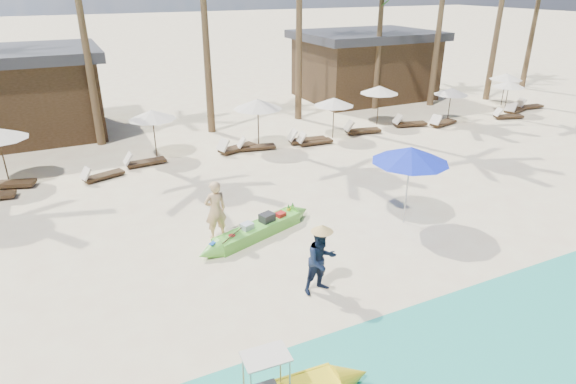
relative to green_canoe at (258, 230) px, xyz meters
name	(u,v)px	position (x,y,z in m)	size (l,w,h in m)	color
ground	(292,275)	(-0.01, -2.44, -0.21)	(240.00, 240.00, 0.00)	beige
green_canoe	(258,230)	(0.00, 0.00, 0.00)	(4.79, 1.92, 0.63)	#5DBB39
tourist	(215,210)	(-1.18, 0.45, 0.73)	(0.69, 0.45, 1.89)	tan
vendor_green	(321,261)	(0.34, -3.38, 0.68)	(0.87, 0.67, 1.78)	#131C34
blue_umbrella	(411,155)	(4.68, -1.23, 2.15)	(2.43, 2.43, 2.61)	#99999E
lounger_4_left	(4,183)	(-7.32, 7.72, 0.01)	(2.06, 1.16, 0.67)	#3B2818
lounger_4_right	(101,175)	(-3.90, 7.02, -0.02)	(1.74, 1.02, 0.57)	#3B2818
resort_parasol_5	(152,115)	(-1.32, 8.84, 1.73)	(2.09, 2.09, 2.15)	#3B2818
lounger_5_left	(143,161)	(-2.09, 7.90, -0.01)	(1.78, 0.65, 0.59)	#3B2818
resort_parasol_6	(258,104)	(3.35, 8.03, 1.89)	(2.27, 2.27, 2.34)	#3B2818
lounger_6_left	(235,147)	(2.10, 7.92, 0.01)	(2.02, 1.14, 0.66)	#3B2818
lounger_6_right	(255,146)	(3.02, 7.75, -0.01)	(1.84, 0.87, 0.60)	#3B2818
resort_parasol_7	(334,102)	(7.34, 7.87, 1.63)	(1.98, 1.98, 2.04)	#3B2818
lounger_7_left	(313,141)	(5.87, 7.28, -0.01)	(1.80, 0.67, 0.60)	#3B2818
lounger_7_right	(305,139)	(5.65, 7.64, 0.01)	(2.00, 0.87, 0.66)	#3B2818
resort_parasol_8	(379,90)	(10.80, 8.92, 1.71)	(2.08, 2.08, 2.14)	#3B2818
lounger_8_left	(361,130)	(8.98, 7.82, 0.00)	(1.99, 0.92, 0.65)	#3B2818
resort_parasol_9	(451,91)	(14.67, 7.60, 1.52)	(1.87, 1.87, 1.93)	#3B2818
lounger_9_left	(408,123)	(12.07, 7.82, 0.00)	(1.95, 0.98, 0.63)	#3B2818
lounger_9_right	(442,122)	(13.84, 7.15, 0.00)	(1.91, 0.99, 0.62)	#3B2818
resort_parasol_10	(509,84)	(19.28, 7.77, 1.50)	(1.85, 1.85, 1.90)	#3B2818
lounger_10_left	(507,115)	(18.24, 6.67, -0.02)	(1.79, 1.02, 0.58)	#3B2818
lounger_10_right	(515,109)	(19.77, 7.44, 0.01)	(2.06, 1.20, 0.67)	#3B2818
resort_parasol_11	(506,76)	(20.60, 9.19, 1.62)	(1.97, 1.97, 2.03)	#3B2818
lounger_11_left	(528,106)	(21.28, 7.75, 0.00)	(1.89, 0.75, 0.63)	#3B2818
pavilion_east	(365,64)	(13.99, 15.06, 1.98)	(8.80, 6.60, 4.30)	#3B2818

